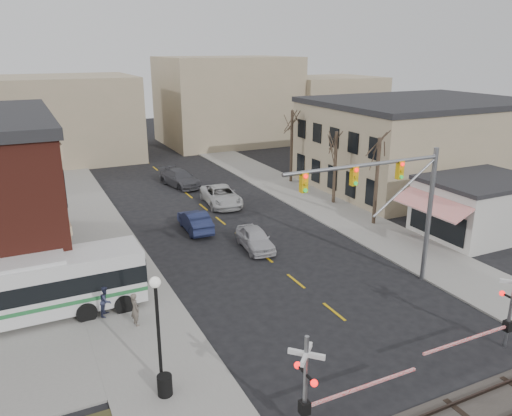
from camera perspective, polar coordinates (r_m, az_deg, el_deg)
The scene contains 20 objects.
ground at distance 25.76m, azimuth 11.48°, elevation -13.54°, with size 160.00×160.00×0.00m, color black.
sidewalk_west at distance 39.71m, azimuth -18.02°, elevation -2.45°, with size 5.00×60.00×0.12m, color gray.
sidewalk_east at distance 45.85m, azimuth 6.06°, elevation 1.06°, with size 5.00×60.00×0.12m, color gray.
tan_building at distance 52.42m, azimuth 18.03°, elevation 7.14°, with size 20.30×15.30×8.50m.
awning_shop at distance 39.96m, azimuth 24.10°, elevation 0.16°, with size 9.74×6.20×4.30m.
tree_east_a at distance 39.24m, azimuth 13.61°, elevation 2.97°, with size 0.28×0.28×6.75m.
tree_east_b at distance 44.10m, azimuth 9.01°, elevation 4.58°, with size 0.28×0.28×6.30m.
tree_east_c at distance 50.72m, azimuth 4.08°, elevation 7.02°, with size 0.28×0.28×7.20m.
transit_bus at distance 27.65m, azimuth -25.95°, elevation -8.50°, with size 12.63×2.82×3.25m.
traffic_signal_mast at distance 28.11m, azimuth 15.55°, elevation 1.66°, with size 9.83×0.30×8.00m.
rr_crossing_west at distance 18.79m, azimuth 6.83°, elevation -19.28°, with size 5.60×1.36×4.00m.
rr_crossing_east at distance 25.49m, azimuth 26.51°, elevation -10.50°, with size 5.60×1.36×4.00m.
street_lamp at distance 20.20m, azimuth -11.25°, elevation -11.38°, with size 0.44×0.44×4.83m.
trash_bin at distance 21.23m, azimuth -10.38°, elevation -19.30°, with size 0.60×0.60×0.86m, color black.
car_a at distance 34.32m, azimuth -0.10°, elevation -3.51°, with size 1.76×4.39×1.49m, color #B2B1B6.
car_b at distance 37.95m, azimuth -6.98°, elevation -1.47°, with size 1.63×4.67×1.54m, color #1C2346.
car_c at distance 43.96m, azimuth -4.00°, elevation 1.40°, with size 2.69×5.83×1.62m, color #B5B5B5.
car_d at distance 50.38m, azimuth -8.69°, elevation 3.39°, with size 2.27×5.58×1.62m, color #424348.
pedestrian_near at distance 25.77m, azimuth -13.65°, elevation -11.17°, with size 0.63×0.41×1.72m, color #645A50.
pedestrian_far at distance 27.04m, azimuth -16.81°, elevation -10.06°, with size 0.81×0.63×1.67m, color #2B2F4C.
Camera 1 is at (-13.83, -17.18, 13.30)m, focal length 35.00 mm.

